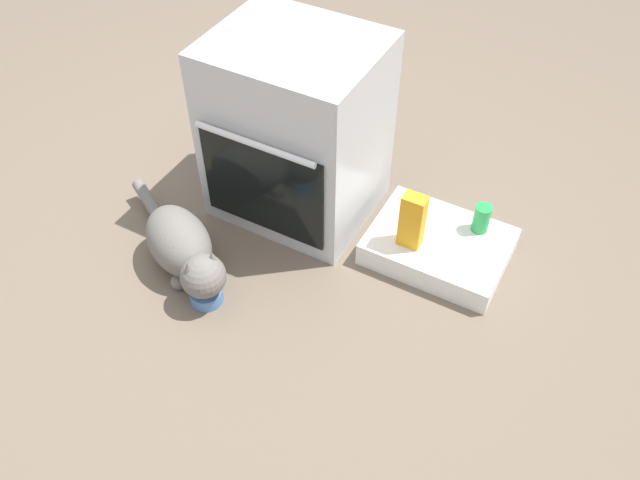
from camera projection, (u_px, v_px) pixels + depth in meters
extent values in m
plane|color=#6B5B4C|center=(251.00, 272.00, 2.60)|extent=(8.00, 8.00, 0.00)
cube|color=#B7BABF|center=(297.00, 130.00, 2.61)|extent=(0.62, 0.52, 0.76)
cube|color=black|center=(262.00, 188.00, 2.52)|extent=(0.53, 0.01, 0.42)
cylinder|color=silver|center=(254.00, 144.00, 2.33)|extent=(0.50, 0.02, 0.02)
cube|color=white|center=(438.00, 246.00, 2.63)|extent=(0.54, 0.40, 0.10)
cylinder|color=#4C7AB7|center=(206.00, 295.00, 2.49)|extent=(0.12, 0.12, 0.05)
sphere|color=brown|center=(206.00, 292.00, 2.48)|extent=(0.07, 0.07, 0.07)
ellipsoid|color=slate|center=(179.00, 241.00, 2.54)|extent=(0.42, 0.37, 0.23)
sphere|color=slate|center=(203.00, 276.00, 2.40)|extent=(0.17, 0.17, 0.17)
cone|color=slate|center=(213.00, 259.00, 2.37)|extent=(0.06, 0.06, 0.08)
cone|color=slate|center=(189.00, 270.00, 2.34)|extent=(0.06, 0.06, 0.08)
cylinder|color=slate|center=(152.00, 206.00, 2.76)|extent=(0.29, 0.19, 0.07)
sphere|color=slate|center=(208.00, 269.00, 2.57)|extent=(0.06, 0.06, 0.06)
sphere|color=slate|center=(179.00, 282.00, 2.53)|extent=(0.06, 0.06, 0.06)
cylinder|color=green|center=(482.00, 218.00, 2.58)|extent=(0.07, 0.07, 0.12)
cube|color=orange|center=(412.00, 221.00, 2.48)|extent=(0.09, 0.06, 0.24)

